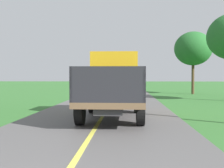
# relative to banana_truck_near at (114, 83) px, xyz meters

# --- Properties ---
(banana_truck_near) EXTENTS (2.38, 5.82, 2.80)m
(banana_truck_near) POSITION_rel_banana_truck_near_xyz_m (0.00, 0.00, 0.00)
(banana_truck_near) COLOR #2D2D30
(banana_truck_near) RESTS_ON road_surface
(roadside_tree_near_left) EXTENTS (3.78, 3.78, 6.30)m
(roadside_tree_near_left) POSITION_rel_banana_truck_near_xyz_m (7.23, 16.50, 3.11)
(roadside_tree_near_left) COLOR #4C3823
(roadside_tree_near_left) RESTS_ON ground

